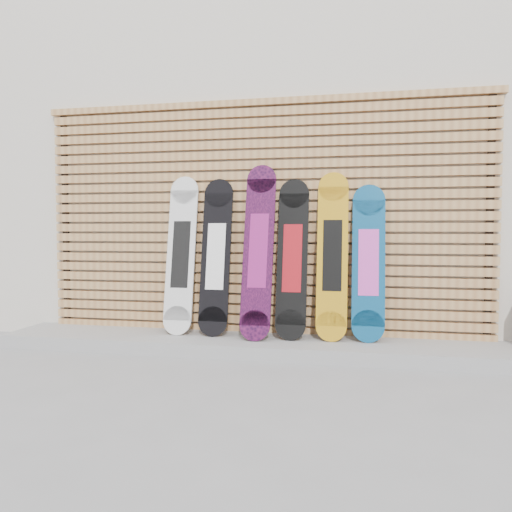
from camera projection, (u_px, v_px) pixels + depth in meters
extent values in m
plane|color=gray|center=(254.00, 374.00, 3.75)|extent=(80.00, 80.00, 0.00)
cube|color=beige|center=(340.00, 179.00, 6.98)|extent=(12.00, 5.00, 3.60)
cube|color=gray|center=(253.00, 345.00, 4.45)|extent=(4.60, 0.70, 0.12)
cube|color=#AA7847|center=(259.00, 330.00, 4.73)|extent=(4.20, 0.05, 0.08)
cube|color=#AA7847|center=(259.00, 320.00, 4.72)|extent=(4.20, 0.05, 0.08)
cube|color=#AA7847|center=(259.00, 309.00, 4.71)|extent=(4.20, 0.05, 0.07)
cube|color=#AA7847|center=(259.00, 299.00, 4.71)|extent=(4.20, 0.05, 0.07)
cube|color=#AA7847|center=(259.00, 289.00, 4.70)|extent=(4.20, 0.05, 0.07)
cube|color=#AA7847|center=(259.00, 279.00, 4.70)|extent=(4.20, 0.05, 0.07)
cube|color=#AA7847|center=(259.00, 269.00, 4.69)|extent=(4.20, 0.05, 0.07)
cube|color=#AA7847|center=(259.00, 258.00, 4.69)|extent=(4.20, 0.05, 0.07)
cube|color=#AA7847|center=(259.00, 248.00, 4.68)|extent=(4.20, 0.05, 0.07)
cube|color=#AA7847|center=(259.00, 238.00, 4.68)|extent=(4.20, 0.05, 0.08)
cube|color=#AA7847|center=(259.00, 227.00, 4.67)|extent=(4.20, 0.05, 0.08)
cube|color=#AA7847|center=(259.00, 217.00, 4.67)|extent=(4.20, 0.05, 0.08)
cube|color=#AA7847|center=(259.00, 207.00, 4.66)|extent=(4.20, 0.05, 0.08)
cube|color=#AA7847|center=(259.00, 196.00, 4.66)|extent=(4.20, 0.05, 0.08)
cube|color=#AA7847|center=(259.00, 186.00, 4.65)|extent=(4.20, 0.05, 0.08)
cube|color=#AA7847|center=(259.00, 175.00, 4.65)|extent=(4.20, 0.05, 0.08)
cube|color=#AA7847|center=(259.00, 165.00, 4.64)|extent=(4.20, 0.05, 0.08)
cube|color=#AA7847|center=(259.00, 154.00, 4.64)|extent=(4.20, 0.05, 0.08)
cube|color=#AA7847|center=(259.00, 144.00, 4.63)|extent=(4.20, 0.05, 0.08)
cube|color=#AA7847|center=(259.00, 133.00, 4.63)|extent=(4.20, 0.05, 0.08)
cube|color=#AA7847|center=(259.00, 123.00, 4.62)|extent=(4.20, 0.05, 0.08)
cube|color=#AA7847|center=(259.00, 112.00, 4.62)|extent=(4.20, 0.05, 0.08)
cube|color=black|center=(66.00, 227.00, 5.10)|extent=(0.06, 0.04, 2.23)
cube|color=black|center=(489.00, 226.00, 4.30)|extent=(0.06, 0.04, 2.23)
cube|color=#AA7847|center=(259.00, 102.00, 4.61)|extent=(4.26, 0.07, 0.06)
cube|color=silver|center=(181.00, 254.00, 4.66)|extent=(0.27, 0.25, 1.21)
cylinder|color=silver|center=(177.00, 320.00, 4.58)|extent=(0.27, 0.07, 0.27)
cylinder|color=silver|center=(185.00, 190.00, 4.74)|extent=(0.27, 0.07, 0.27)
cube|color=black|center=(181.00, 254.00, 4.66)|extent=(0.17, 0.14, 0.62)
cube|color=black|center=(216.00, 256.00, 4.59)|extent=(0.27, 0.25, 1.18)
cylinder|color=black|center=(213.00, 321.00, 4.51)|extent=(0.27, 0.07, 0.27)
cylinder|color=black|center=(219.00, 193.00, 4.67)|extent=(0.27, 0.07, 0.27)
cube|color=white|center=(216.00, 256.00, 4.59)|extent=(0.17, 0.14, 0.61)
cube|color=black|center=(258.00, 250.00, 4.45)|extent=(0.27, 0.34, 1.30)
cylinder|color=black|center=(255.00, 326.00, 4.33)|extent=(0.27, 0.09, 0.27)
cylinder|color=black|center=(262.00, 179.00, 4.58)|extent=(0.27, 0.09, 0.27)
cube|color=#8E1C6D|center=(258.00, 250.00, 4.45)|extent=(0.17, 0.19, 0.66)
cube|color=black|center=(292.00, 258.00, 4.44)|extent=(0.27, 0.26, 1.16)
cylinder|color=black|center=(290.00, 325.00, 4.35)|extent=(0.27, 0.08, 0.27)
cylinder|color=black|center=(294.00, 194.00, 4.53)|extent=(0.27, 0.08, 0.27)
cube|color=maroon|center=(292.00, 258.00, 4.44)|extent=(0.17, 0.15, 0.60)
cube|color=#C18914|center=(332.00, 255.00, 4.38)|extent=(0.27, 0.24, 1.22)
cylinder|color=#C18914|center=(331.00, 326.00, 4.31)|extent=(0.27, 0.07, 0.27)
cylinder|color=#C18914|center=(334.00, 187.00, 4.46)|extent=(0.27, 0.07, 0.27)
cube|color=black|center=(332.00, 255.00, 4.38)|extent=(0.17, 0.14, 0.63)
cube|color=navy|center=(369.00, 262.00, 4.34)|extent=(0.28, 0.22, 1.09)
cylinder|color=navy|center=(368.00, 326.00, 4.27)|extent=(0.28, 0.07, 0.28)
cylinder|color=navy|center=(369.00, 200.00, 4.40)|extent=(0.28, 0.07, 0.28)
cube|color=#EC53CF|center=(369.00, 262.00, 4.34)|extent=(0.17, 0.13, 0.58)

